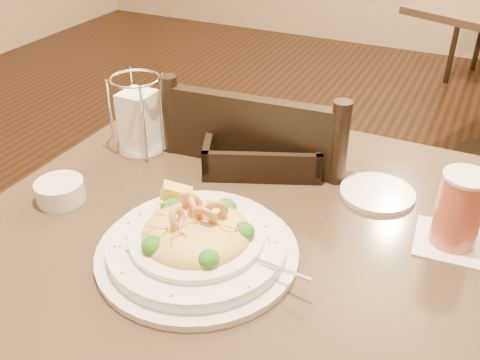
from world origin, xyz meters
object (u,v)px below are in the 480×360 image
at_px(main_table, 236,320).
at_px(bread_basket, 262,151).
at_px(butter_ramekin, 60,191).
at_px(side_plate, 377,193).
at_px(napkin_caddy, 139,119).
at_px(dining_chair_near, 266,229).
at_px(pasta_bowl, 197,241).
at_px(drink_glass, 459,210).

xyz_separation_m(main_table, bread_basket, (-0.05, 0.23, 0.26)).
bearing_deg(butter_ramekin, side_plate, 27.40).
height_order(bread_basket, napkin_caddy, napkin_caddy).
distance_m(dining_chair_near, pasta_bowl, 0.53).
bearing_deg(napkin_caddy, pasta_bowl, -42.14).
height_order(main_table, dining_chair_near, dining_chair_near).
xyz_separation_m(drink_glass, napkin_caddy, (-0.66, 0.05, 0.01)).
distance_m(dining_chair_near, side_plate, 0.41).
xyz_separation_m(side_plate, butter_ramekin, (-0.53, -0.28, 0.02)).
height_order(drink_glass, bread_basket, drink_glass).
relative_size(dining_chair_near, bread_basket, 3.19).
bearing_deg(pasta_bowl, bread_basket, 95.39).
height_order(main_table, napkin_caddy, napkin_caddy).
height_order(main_table, butter_ramekin, butter_ramekin).
height_order(dining_chair_near, side_plate, dining_chair_near).
relative_size(main_table, napkin_caddy, 5.31).
relative_size(drink_glass, bread_basket, 0.46).
relative_size(bread_basket, side_plate, 2.05).
distance_m(main_table, pasta_bowl, 0.29).
relative_size(dining_chair_near, butter_ramekin, 10.32).
bearing_deg(bread_basket, side_plate, -6.19).
xyz_separation_m(dining_chair_near, napkin_caddy, (-0.23, -0.17, 0.33)).
bearing_deg(napkin_caddy, side_plate, 4.86).
height_order(drink_glass, butter_ramekin, drink_glass).
bearing_deg(napkin_caddy, main_table, -27.27).
relative_size(main_table, side_plate, 6.33).
relative_size(pasta_bowl, drink_glass, 2.75).
xyz_separation_m(main_table, dining_chair_near, (-0.07, 0.33, -0.02)).
relative_size(dining_chair_near, side_plate, 6.54).
relative_size(main_table, butter_ramekin, 9.99).
xyz_separation_m(dining_chair_near, butter_ramekin, (-0.25, -0.41, 0.28)).
bearing_deg(bread_basket, main_table, -78.02).
height_order(dining_chair_near, butter_ramekin, dining_chair_near).
bearing_deg(dining_chair_near, side_plate, 150.21).
distance_m(main_table, bread_basket, 0.35).
bearing_deg(pasta_bowl, butter_ramekin, 174.75).
height_order(main_table, bread_basket, bread_basket).
distance_m(pasta_bowl, bread_basket, 0.33).
xyz_separation_m(napkin_caddy, butter_ramekin, (-0.02, -0.23, -0.05)).
xyz_separation_m(bread_basket, butter_ramekin, (-0.28, -0.30, -0.00)).
height_order(side_plate, butter_ramekin, butter_ramekin).
relative_size(side_plate, butter_ramekin, 1.58).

